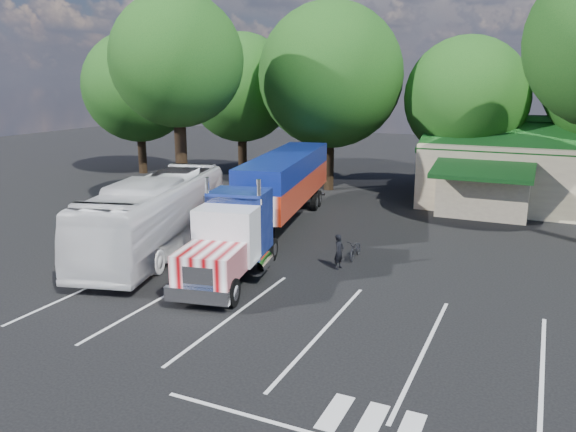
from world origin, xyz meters
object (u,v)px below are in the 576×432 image
at_px(semi_truck, 275,191).
at_px(woman, 339,252).
at_px(bicycle, 356,249).
at_px(tour_bus, 157,214).

distance_m(semi_truck, woman, 6.38).
bearing_deg(semi_truck, bicycle, -34.34).
bearing_deg(woman, bicycle, 3.52).
relative_size(woman, bicycle, 0.91).
relative_size(bicycle, tour_bus, 0.13).
bearing_deg(woman, tour_bus, 107.04).
height_order(woman, tour_bus, tour_bus).
height_order(semi_truck, bicycle, semi_truck).
xyz_separation_m(bicycle, tour_bus, (-8.80, -2.65, 1.28)).
xyz_separation_m(semi_truck, bicycle, (5.08, -2.17, -1.84)).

